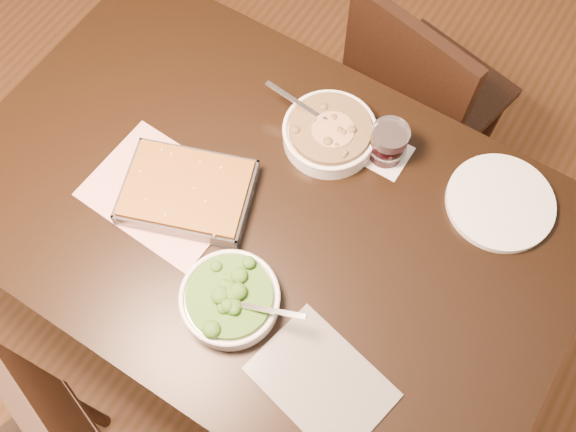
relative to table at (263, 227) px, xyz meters
The scene contains 11 objects.
ground 0.65m from the table, ahead, with size 4.00×4.00×0.00m, color #432A13.
table is the anchor object (origin of this frame).
magazine_a 0.25m from the table, 157.76° to the right, with size 0.33×0.24×0.01m, color #BB3547.
magazine_b 0.41m from the table, 39.25° to the right, with size 0.27×0.19×0.00m, color #292A31.
coaster 0.33m from the table, 59.01° to the left, with size 0.11×0.11×0.00m, color white.
stew_bowl 0.27m from the table, 82.25° to the left, with size 0.25×0.22×0.09m.
broccoli_bowl 0.26m from the table, 73.24° to the right, with size 0.23×0.21×0.08m.
baking_dish 0.21m from the table, 158.72° to the right, with size 0.34×0.29×0.05m.
wine_tumbler 0.35m from the table, 59.01° to the left, with size 0.09×0.09×0.10m.
dinner_plate 0.55m from the table, 34.00° to the left, with size 0.24×0.24×0.02m, color white.
chair_far 0.70m from the table, 81.43° to the left, with size 0.48×0.48×0.85m.
Camera 1 is at (0.38, -0.49, 2.05)m, focal length 40.00 mm.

